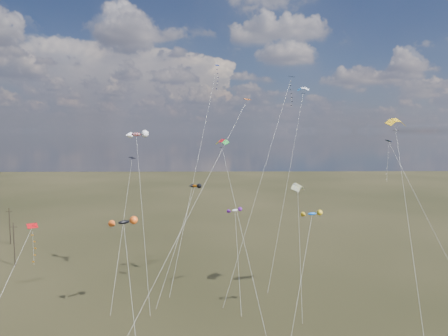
{
  "coord_description": "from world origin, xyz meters",
  "views": [
    {
      "loc": [
        -0.95,
        -41.47,
        24.51
      ],
      "look_at": [
        0.0,
        18.0,
        19.0
      ],
      "focal_mm": 32.0,
      "sensor_mm": 36.0,
      "label": 1
    }
  ],
  "objects_px": {
    "utility_pole_far": "(10,226)",
    "novelty_black_orange": "(124,222)",
    "utility_pole_near": "(14,244)",
    "parafoil_yellow": "(396,121)",
    "diamond_black_high": "(288,102)"
  },
  "relations": [
    {
      "from": "parafoil_yellow",
      "to": "novelty_black_orange",
      "type": "bearing_deg",
      "value": 179.72
    },
    {
      "from": "diamond_black_high",
      "to": "parafoil_yellow",
      "type": "height_order",
      "value": "diamond_black_high"
    },
    {
      "from": "utility_pole_near",
      "to": "novelty_black_orange",
      "type": "distance_m",
      "value": 32.8
    },
    {
      "from": "utility_pole_far",
      "to": "novelty_black_orange",
      "type": "height_order",
      "value": "novelty_black_orange"
    },
    {
      "from": "novelty_black_orange",
      "to": "parafoil_yellow",
      "type": "bearing_deg",
      "value": -0.28
    },
    {
      "from": "utility_pole_near",
      "to": "parafoil_yellow",
      "type": "distance_m",
      "value": 67.01
    },
    {
      "from": "utility_pole_near",
      "to": "parafoil_yellow",
      "type": "height_order",
      "value": "parafoil_yellow"
    },
    {
      "from": "diamond_black_high",
      "to": "novelty_black_orange",
      "type": "height_order",
      "value": "diamond_black_high"
    },
    {
      "from": "utility_pole_near",
      "to": "utility_pole_far",
      "type": "height_order",
      "value": "same"
    },
    {
      "from": "utility_pole_near",
      "to": "parafoil_yellow",
      "type": "relative_size",
      "value": 0.3
    },
    {
      "from": "utility_pole_near",
      "to": "diamond_black_high",
      "type": "bearing_deg",
      "value": 1.34
    },
    {
      "from": "utility_pole_near",
      "to": "utility_pole_far",
      "type": "bearing_deg",
      "value": 119.74
    },
    {
      "from": "utility_pole_far",
      "to": "diamond_black_high",
      "type": "xyz_separation_m",
      "value": [
        57.72,
        -12.83,
        25.6
      ]
    },
    {
      "from": "utility_pole_near",
      "to": "novelty_black_orange",
      "type": "bearing_deg",
      "value": -38.76
    },
    {
      "from": "utility_pole_far",
      "to": "diamond_black_high",
      "type": "bearing_deg",
      "value": -12.54
    }
  ]
}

